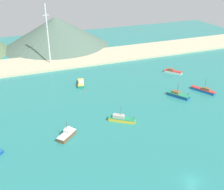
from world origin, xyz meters
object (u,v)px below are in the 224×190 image
(fishing_boat_5, at_px, (203,90))
(buoy_1, at_px, (84,90))
(fishing_boat_4, at_px, (67,134))
(radio_tower, at_px, (48,35))
(fishing_boat_3, at_px, (81,83))
(fishing_boat_9, at_px, (178,95))
(fishing_boat_12, at_px, (121,119))
(fishing_boat_0, at_px, (173,71))

(fishing_boat_5, height_order, buoy_1, fishing_boat_5)
(fishing_boat_4, relative_size, radio_tower, 0.23)
(fishing_boat_3, bearing_deg, buoy_1, -95.26)
(fishing_boat_9, bearing_deg, radio_tower, 125.07)
(radio_tower, bearing_deg, buoy_1, -79.74)
(fishing_boat_5, distance_m, radio_tower, 80.21)
(fishing_boat_12, xyz_separation_m, buoy_1, (-4.82, 28.95, -0.78))
(fishing_boat_12, bearing_deg, fishing_boat_9, 16.88)
(fishing_boat_4, xyz_separation_m, radio_tower, (7.99, 69.46, 14.83))
(fishing_boat_0, bearing_deg, buoy_1, -176.13)
(fishing_boat_5, xyz_separation_m, fishing_boat_12, (-41.54, -8.74, 0.11))
(fishing_boat_5, xyz_separation_m, radio_tower, (-53.22, 58.09, 15.06))
(fishing_boat_3, distance_m, fishing_boat_12, 35.25)
(fishing_boat_9, relative_size, fishing_boat_12, 1.03)
(buoy_1, xyz_separation_m, radio_tower, (-6.86, 37.88, 15.73))
(fishing_boat_0, relative_size, fishing_boat_3, 0.92)
(fishing_boat_0, xyz_separation_m, radio_tower, (-53.32, 34.74, 15.07))
(fishing_boat_4, relative_size, fishing_boat_9, 0.77)
(fishing_boat_0, height_order, radio_tower, radio_tower)
(fishing_boat_0, bearing_deg, fishing_boat_5, -90.23)
(fishing_boat_5, relative_size, fishing_boat_12, 1.17)
(fishing_boat_5, height_order, radio_tower, radio_tower)
(fishing_boat_3, distance_m, fishing_boat_5, 52.80)
(fishing_boat_3, height_order, fishing_boat_5, fishing_boat_5)
(fishing_boat_9, bearing_deg, buoy_1, 149.27)
(fishing_boat_3, bearing_deg, radio_tower, 103.10)
(fishing_boat_3, bearing_deg, fishing_boat_0, -3.61)
(buoy_1, bearing_deg, fishing_boat_12, -80.54)
(fishing_boat_5, bearing_deg, fishing_boat_9, 179.67)
(fishing_boat_4, xyz_separation_m, fishing_boat_5, (61.21, 11.37, -0.24))
(fishing_boat_0, height_order, fishing_boat_12, fishing_boat_12)
(fishing_boat_3, distance_m, buoy_1, 6.11)
(fishing_boat_3, distance_m, fishing_boat_4, 40.65)
(fishing_boat_5, bearing_deg, fishing_boat_3, 150.19)
(buoy_1, bearing_deg, fishing_boat_3, 84.74)
(fishing_boat_0, bearing_deg, fishing_boat_12, -142.37)
(fishing_boat_12, height_order, buoy_1, fishing_boat_12)
(fishing_boat_0, bearing_deg, fishing_boat_9, -118.41)
(fishing_boat_3, height_order, fishing_boat_12, fishing_boat_12)
(fishing_boat_9, distance_m, radio_tower, 72.45)
(fishing_boat_3, relative_size, buoy_1, 13.95)
(fishing_boat_12, relative_size, buoy_1, 13.83)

